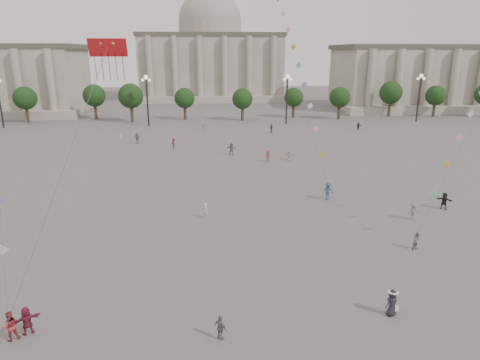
{
  "coord_description": "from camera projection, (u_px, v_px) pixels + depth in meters",
  "views": [
    {
      "loc": [
        -3.6,
        -22.99,
        15.18
      ],
      "look_at": [
        -0.45,
        12.0,
        4.67
      ],
      "focal_mm": 32.0,
      "sensor_mm": 36.0,
      "label": 1
    }
  ],
  "objects": [
    {
      "name": "kite_flyer_1",
      "position": [
        328.0,
        191.0,
        45.62
      ],
      "size": [
        1.36,
        0.92,
        1.94
      ],
      "primitive_type": "imported",
      "rotation": [
        0.0,
        0.0,
        0.17
      ],
      "color": "navy",
      "rests_on": "ground"
    },
    {
      "name": "dragon_kite",
      "position": [
        108.0,
        62.0,
        24.93
      ],
      "size": [
        2.9,
        7.1,
        19.73
      ],
      "color": "red",
      "rests_on": "ground"
    },
    {
      "name": "person_crowd_13",
      "position": [
        206.0,
        210.0,
        40.66
      ],
      "size": [
        0.57,
        0.65,
        1.5
      ],
      "primitive_type": "imported",
      "rotation": [
        0.0,
        0.0,
        2.05
      ],
      "color": "silver",
      "rests_on": "ground"
    },
    {
      "name": "tourist_2",
      "position": [
        27.0,
        321.0,
        23.81
      ],
      "size": [
        1.58,
        1.22,
        1.66
      ],
      "primitive_type": "imported",
      "rotation": [
        0.0,
        0.0,
        3.68
      ],
      "color": "maroon",
      "rests_on": "ground"
    },
    {
      "name": "ground",
      "position": [
        264.0,
        307.0,
        26.59
      ],
      "size": [
        360.0,
        360.0,
        0.0
      ],
      "primitive_type": "plane",
      "color": "#595754",
      "rests_on": "ground"
    },
    {
      "name": "lamp_post_far_east",
      "position": [
        420.0,
        89.0,
        95.14
      ],
      "size": [
        2.0,
        0.9,
        10.65
      ],
      "color": "#262628",
      "rests_on": "ground"
    },
    {
      "name": "lamp_post_mid_east",
      "position": [
        287.0,
        90.0,
        92.57
      ],
      "size": [
        2.0,
        0.9,
        10.65
      ],
      "color": "#262628",
      "rests_on": "ground"
    },
    {
      "name": "person_crowd_16",
      "position": [
        137.0,
        138.0,
        73.83
      ],
      "size": [
        1.19,
        0.62,
        1.94
      ],
      "primitive_type": "imported",
      "rotation": [
        0.0,
        0.0,
        0.13
      ],
      "color": "slate",
      "rests_on": "ground"
    },
    {
      "name": "lamp_post_mid_west",
      "position": [
        147.0,
        91.0,
        90.0
      ],
      "size": [
        2.0,
        0.9,
        10.65
      ],
      "color": "#262628",
      "rests_on": "ground"
    },
    {
      "name": "kite_flyer_0",
      "position": [
        10.0,
        326.0,
        23.28
      ],
      "size": [
        1.07,
        1.0,
        1.75
      ],
      "primitive_type": "imported",
      "rotation": [
        0.0,
        0.0,
        3.67
      ],
      "color": "maroon",
      "rests_on": "ground"
    },
    {
      "name": "hall_central",
      "position": [
        211.0,
        55.0,
        145.82
      ],
      "size": [
        48.3,
        34.3,
        35.5
      ],
      "color": "gray",
      "rests_on": "ground"
    },
    {
      "name": "person_crowd_6",
      "position": [
        413.0,
        211.0,
        40.16
      ],
      "size": [
        1.16,
        0.75,
        1.69
      ],
      "primitive_type": "imported",
      "rotation": [
        0.0,
        0.0,
        0.12
      ],
      "color": "slate",
      "rests_on": "ground"
    },
    {
      "name": "person_crowd_12",
      "position": [
        231.0,
        149.0,
        65.78
      ],
      "size": [
        1.79,
        1.36,
        1.89
      ],
      "primitive_type": "imported",
      "rotation": [
        0.0,
        0.0,
        2.62
      ],
      "color": "slate",
      "rests_on": "ground"
    },
    {
      "name": "person_crowd_3",
      "position": [
        444.0,
        201.0,
        42.96
      ],
      "size": [
        1.56,
        1.42,
        1.73
      ],
      "primitive_type": "imported",
      "rotation": [
        0.0,
        0.0,
        2.44
      ],
      "color": "black",
      "rests_on": "ground"
    },
    {
      "name": "person_crowd_17",
      "position": [
        174.0,
        143.0,
        70.49
      ],
      "size": [
        1.08,
        1.2,
        1.61
      ],
      "primitive_type": "imported",
      "rotation": [
        0.0,
        0.0,
        2.16
      ],
      "color": "maroon",
      "rests_on": "ground"
    },
    {
      "name": "person_crowd_9",
      "position": [
        358.0,
        126.0,
        87.11
      ],
      "size": [
        1.47,
        0.81,
        1.52
      ],
      "primitive_type": "imported",
      "rotation": [
        0.0,
        0.0,
        0.28
      ],
      "color": "black",
      "rests_on": "ground"
    },
    {
      "name": "person_crowd_4",
      "position": [
        203.0,
        126.0,
        87.14
      ],
      "size": [
        1.32,
        1.61,
        1.72
      ],
      "primitive_type": "imported",
      "rotation": [
        0.0,
        0.0,
        4.12
      ],
      "color": "silver",
      "rests_on": "ground"
    },
    {
      "name": "person_crowd_0",
      "position": [
        271.0,
        128.0,
        83.71
      ],
      "size": [
        1.07,
        1.12,
        1.87
      ],
      "primitive_type": "imported",
      "rotation": [
        0.0,
        0.0,
        0.85
      ],
      "color": "#394980",
      "rests_on": "ground"
    },
    {
      "name": "hat_person",
      "position": [
        392.0,
        302.0,
        25.49
      ],
      "size": [
        0.97,
        0.82,
        1.7
      ],
      "color": "black",
      "rests_on": "ground"
    },
    {
      "name": "tourist_3",
      "position": [
        220.0,
        328.0,
        23.34
      ],
      "size": [
        0.86,
        0.88,
        1.49
      ],
      "primitive_type": "imported",
      "rotation": [
        0.0,
        0.0,
        2.32
      ],
      "color": "slate",
      "rests_on": "ground"
    },
    {
      "name": "person_crowd_18",
      "position": [
        268.0,
        156.0,
        61.68
      ],
      "size": [
        1.25,
        0.95,
        1.72
      ],
      "primitive_type": "imported",
      "rotation": [
        0.0,
        0.0,
        0.32
      ],
      "color": "maroon",
      "rests_on": "ground"
    },
    {
      "name": "person_crowd_7",
      "position": [
        289.0,
        155.0,
        62.49
      ],
      "size": [
        1.46,
        0.81,
        1.5
      ],
      "primitive_type": "imported",
      "rotation": [
        0.0,
        0.0,
        2.87
      ],
      "color": "silver",
      "rests_on": "ground"
    },
    {
      "name": "tree_row",
      "position": [
        217.0,
        96.0,
        99.48
      ],
      "size": [
        137.12,
        5.12,
        8.0
      ],
      "color": "#352A1A",
      "rests_on": "ground"
    },
    {
      "name": "person_crowd_10",
      "position": [
        121.0,
        138.0,
        74.67
      ],
      "size": [
        0.45,
        0.62,
        1.57
      ],
      "primitive_type": "imported",
      "rotation": [
        0.0,
        0.0,
        1.71
      ],
      "color": "silver",
      "rests_on": "ground"
    },
    {
      "name": "kite_flyer_2",
      "position": [
        417.0,
        241.0,
        34.09
      ],
      "size": [
        0.88,
        0.79,
        1.48
      ],
      "primitive_type": "imported",
      "rotation": [
        0.0,
        0.0,
        0.4
      ],
      "color": "slate",
      "rests_on": "ground"
    }
  ]
}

